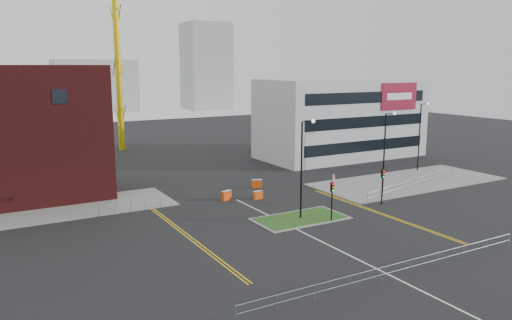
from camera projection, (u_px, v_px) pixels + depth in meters
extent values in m
plane|color=black|center=(339.00, 250.00, 38.18)|extent=(200.00, 200.00, 0.00)
cube|color=slate|center=(25.00, 214.00, 47.24)|extent=(28.00, 8.00, 0.12)
cube|color=slate|center=(408.00, 181.00, 60.83)|extent=(24.00, 10.00, 0.12)
cube|color=slate|center=(301.00, 219.00, 45.98)|extent=(8.60, 4.60, 0.08)
cube|color=#254517|center=(301.00, 218.00, 45.98)|extent=(8.00, 4.00, 0.12)
cube|color=#4B1312|center=(13.00, 134.00, 51.09)|extent=(18.00, 10.00, 14.00)
cube|color=black|center=(60.00, 96.00, 48.01)|extent=(1.40, 0.10, 1.40)
cube|color=#B3B6B8|center=(341.00, 118.00, 77.06)|extent=(25.00, 12.00, 12.00)
cube|color=black|center=(366.00, 146.00, 72.56)|extent=(22.00, 0.10, 1.60)
cube|color=black|center=(367.00, 122.00, 71.92)|extent=(22.00, 0.10, 1.60)
cube|color=black|center=(368.00, 98.00, 71.28)|extent=(22.00, 0.10, 1.60)
cube|color=maroon|center=(399.00, 96.00, 74.14)|extent=(7.00, 0.15, 4.00)
cube|color=white|center=(400.00, 96.00, 74.06)|extent=(5.00, 0.05, 1.00)
cylinder|color=gold|center=(117.00, 50.00, 81.16)|extent=(1.00, 1.00, 33.01)
cylinder|color=black|center=(301.00, 171.00, 45.16)|extent=(0.16, 0.16, 9.00)
cylinder|color=black|center=(308.00, 121.00, 44.63)|extent=(1.20, 0.10, 0.10)
sphere|color=silver|center=(313.00, 121.00, 44.92)|extent=(0.36, 0.36, 0.36)
cylinder|color=black|center=(384.00, 156.00, 52.71)|extent=(0.16, 0.16, 9.00)
cylinder|color=black|center=(390.00, 114.00, 52.17)|extent=(1.20, 0.10, 0.10)
sphere|color=silver|center=(394.00, 113.00, 52.47)|extent=(0.36, 0.36, 0.36)
cylinder|color=black|center=(419.00, 138.00, 66.35)|extent=(0.16, 0.16, 9.00)
cylinder|color=black|center=(425.00, 104.00, 65.82)|extent=(1.20, 0.10, 0.10)
sphere|color=silver|center=(428.00, 104.00, 66.11)|extent=(0.36, 0.36, 0.36)
cylinder|color=black|center=(332.00, 205.00, 44.98)|extent=(0.12, 0.12, 3.00)
cube|color=black|center=(332.00, 187.00, 44.67)|extent=(0.28, 0.22, 0.90)
sphere|color=red|center=(333.00, 184.00, 44.50)|extent=(0.18, 0.18, 0.18)
sphere|color=orange|center=(333.00, 187.00, 44.56)|extent=(0.18, 0.18, 0.18)
sphere|color=#0CCC33|center=(333.00, 191.00, 44.61)|extent=(0.18, 0.18, 0.18)
cylinder|color=black|center=(382.00, 190.00, 50.58)|extent=(0.12, 0.12, 3.00)
cube|color=black|center=(383.00, 174.00, 50.27)|extent=(0.28, 0.22, 0.90)
sphere|color=red|center=(384.00, 171.00, 50.10)|extent=(0.18, 0.18, 0.18)
sphere|color=orange|center=(384.00, 174.00, 50.16)|extent=(0.18, 0.18, 0.18)
sphere|color=#0CCC33|center=(384.00, 177.00, 50.21)|extent=(0.18, 0.18, 0.18)
cylinder|color=gray|center=(397.00, 263.00, 32.87)|extent=(24.00, 0.04, 0.04)
cylinder|color=gray|center=(397.00, 271.00, 32.96)|extent=(24.00, 0.04, 0.04)
cylinder|color=gray|center=(235.00, 314.00, 27.12)|extent=(0.05, 0.05, 1.10)
cylinder|color=gray|center=(509.00, 240.00, 38.80)|extent=(0.05, 0.05, 1.10)
cylinder|color=gray|center=(130.00, 201.00, 48.02)|extent=(6.00, 0.04, 0.04)
cylinder|color=gray|center=(130.00, 206.00, 48.11)|extent=(6.00, 0.04, 0.04)
cylinder|color=gray|center=(99.00, 211.00, 46.65)|extent=(0.05, 0.05, 1.10)
cylinder|color=gray|center=(160.00, 202.00, 49.57)|extent=(0.05, 0.05, 1.10)
cylinder|color=gray|center=(415.00, 179.00, 57.79)|extent=(19.01, 5.04, 0.04)
cylinder|color=gray|center=(415.00, 183.00, 57.88)|extent=(19.01, 5.04, 0.04)
cylinder|color=gray|center=(367.00, 198.00, 51.12)|extent=(0.05, 0.05, 1.10)
cylinder|color=gray|center=(452.00, 171.00, 64.64)|extent=(0.05, 0.05, 1.10)
cube|color=silver|center=(323.00, 242.00, 39.89)|extent=(0.15, 30.00, 0.01)
cube|color=gold|center=(180.00, 232.00, 42.35)|extent=(0.12, 24.00, 0.01)
cube|color=gold|center=(184.00, 231.00, 42.49)|extent=(0.12, 24.00, 0.01)
cube|color=gold|center=(377.00, 213.00, 47.93)|extent=(0.12, 20.00, 0.01)
cube|color=gold|center=(379.00, 212.00, 48.08)|extent=(0.12, 20.00, 0.01)
cube|color=gray|center=(95.00, 86.00, 152.62)|extent=(24.00, 12.00, 16.00)
cube|color=gray|center=(206.00, 66.00, 164.27)|extent=(14.00, 12.00, 28.00)
cube|color=gray|center=(28.00, 93.00, 152.77)|extent=(30.00, 12.00, 12.00)
imported|color=pink|center=(334.00, 181.00, 57.87)|extent=(0.68, 0.59, 1.57)
cube|color=#FD460E|center=(226.00, 195.00, 52.42)|extent=(1.26, 0.81, 1.00)
cube|color=silver|center=(226.00, 191.00, 52.34)|extent=(1.26, 0.81, 0.12)
cube|color=#EC4B0D|center=(258.00, 195.00, 52.80)|extent=(1.11, 0.50, 0.89)
cube|color=silver|center=(258.00, 191.00, 52.72)|extent=(1.11, 0.50, 0.11)
cube|color=#DA430C|center=(257.00, 184.00, 57.76)|extent=(1.23, 0.80, 0.97)
cube|color=silver|center=(257.00, 180.00, 57.68)|extent=(1.23, 0.80, 0.12)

